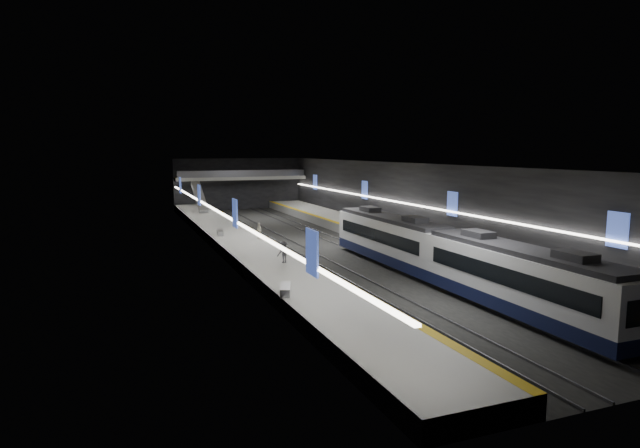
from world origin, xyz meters
name	(u,v)px	position (x,y,z in m)	size (l,w,h in m)	color
ground	(318,245)	(0.00, 0.00, 0.00)	(70.00, 70.00, 0.00)	black
ceiling	(318,164)	(0.00, 0.00, 8.00)	(20.00, 70.00, 0.04)	beige
wall_left	(215,209)	(-10.00, 0.00, 4.00)	(0.04, 70.00, 8.00)	black
wall_right	(407,201)	(10.00, 0.00, 4.00)	(0.04, 70.00, 8.00)	black
wall_back	(239,184)	(0.00, 35.00, 4.00)	(20.00, 0.04, 8.00)	black
platform_left	(243,245)	(-7.50, 0.00, 0.50)	(5.00, 70.00, 1.00)	slate
tile_surface_left	(243,240)	(-7.50, 0.00, 1.01)	(5.00, 70.00, 0.02)	#B7B7B1
tactile_strip_left	(266,238)	(-5.30, 0.00, 1.02)	(0.60, 70.00, 0.02)	#E0B00B
platform_right	(386,236)	(7.50, 0.00, 0.50)	(5.00, 70.00, 1.00)	slate
tile_surface_right	(386,231)	(7.50, 0.00, 1.01)	(5.00, 70.00, 0.02)	#B7B7B1
tactile_strip_right	(367,232)	(5.30, 0.00, 1.02)	(0.60, 70.00, 0.02)	#E0B00B
rails	(318,245)	(0.00, 0.00, 0.06)	(6.52, 70.00, 0.12)	gray
train	(443,254)	(2.50, -17.59, 2.20)	(2.69, 30.04, 3.60)	#0E1333
ad_posters	(314,199)	(0.00, 1.00, 4.50)	(19.94, 53.50, 2.20)	#3B53B1
cove_light_left	(218,211)	(-9.80, 0.00, 3.80)	(0.25, 68.60, 0.12)	white
cove_light_right	(406,203)	(9.80, 0.00, 3.80)	(0.25, 68.60, 0.12)	white
mezzanine_bridge	(241,178)	(0.00, 32.93, 5.04)	(20.00, 3.00, 1.50)	gray
escalator	(199,197)	(-7.50, 26.00, 2.90)	(1.20, 8.00, 0.60)	#99999E
bench_left_near	(285,290)	(-9.50, -19.39, 1.24)	(0.55, 1.99, 0.49)	#99999E
bench_left_far	(220,232)	(-8.94, 3.70, 1.25)	(0.57, 2.04, 0.50)	#99999E
bench_right_near	(559,270)	(9.50, -21.12, 1.25)	(0.57, 2.04, 0.50)	#99999E
bench_right_far	(405,229)	(9.50, -0.43, 1.20)	(0.46, 1.64, 0.40)	#99999E
passenger_right_a	(430,239)	(6.27, -10.12, 1.82)	(0.60, 0.39, 1.65)	#CE6D4C
passenger_right_b	(433,240)	(6.14, -10.74, 1.83)	(0.81, 0.63, 1.66)	#4A6EA1
passenger_left_a	(259,231)	(-5.95, 0.02, 1.77)	(0.90, 0.37, 1.53)	silver
passenger_left_b	(284,252)	(-7.00, -11.16, 1.82)	(1.06, 0.61, 1.64)	#48464F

